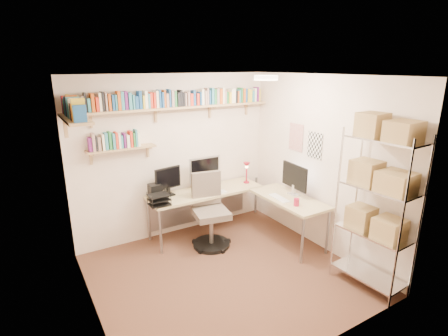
{
  "coord_description": "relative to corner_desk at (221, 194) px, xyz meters",
  "views": [
    {
      "loc": [
        -2.08,
        -3.37,
        2.61
      ],
      "look_at": [
        0.3,
        0.55,
        1.26
      ],
      "focal_mm": 28.0,
      "sensor_mm": 36.0,
      "label": 1
    }
  ],
  "objects": [
    {
      "name": "wall_shelves",
      "position": [
        -0.9,
        0.35,
        1.33
      ],
      "size": [
        3.12,
        1.09,
        0.8
      ],
      "color": "tan",
      "rests_on": "ground"
    },
    {
      "name": "corner_desk",
      "position": [
        0.0,
        0.0,
        0.0
      ],
      "size": [
        2.19,
        1.82,
        1.24
      ],
      "color": "#C9B282",
      "rests_on": "ground"
    },
    {
      "name": "room_shell",
      "position": [
        -0.48,
        -0.95,
        0.84
      ],
      "size": [
        3.24,
        3.04,
        2.52
      ],
      "color": "beige",
      "rests_on": "ground"
    },
    {
      "name": "ground",
      "position": [
        -0.48,
        -0.95,
        -0.71
      ],
      "size": [
        3.2,
        3.2,
        0.0
      ],
      "primitive_type": "plane",
      "color": "#422B1C",
      "rests_on": "ground"
    },
    {
      "name": "wire_rack",
      "position": [
        0.88,
        -2.05,
        0.63
      ],
      "size": [
        0.45,
        0.86,
        2.11
      ],
      "rotation": [
        0.0,
        0.0,
        0.05
      ],
      "color": "silver",
      "rests_on": "ground"
    },
    {
      "name": "office_chair",
      "position": [
        -0.27,
        -0.13,
        -0.24
      ],
      "size": [
        0.59,
        0.6,
        1.1
      ],
      "rotation": [
        0.0,
        0.0,
        -0.19
      ],
      "color": "black",
      "rests_on": "ground"
    }
  ]
}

